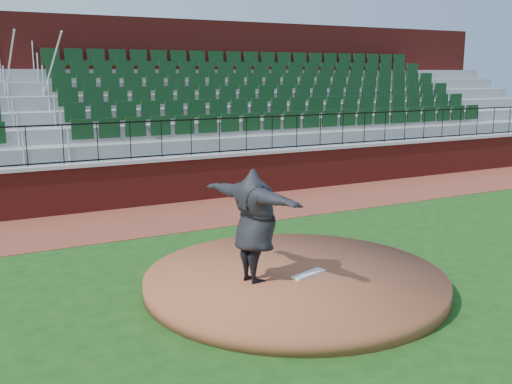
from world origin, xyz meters
TOP-DOWN VIEW (x-y plane):
  - ground at (0.00, 0.00)m, footprint 90.00×90.00m
  - warning_track at (0.00, 5.40)m, footprint 34.00×3.20m
  - field_wall at (0.00, 7.00)m, footprint 34.00×0.35m
  - wall_cap at (0.00, 7.00)m, footprint 34.00×0.45m
  - wall_railing at (0.00, 7.00)m, footprint 34.00×0.05m
  - seating_stands at (0.00, 9.72)m, footprint 34.00×5.10m
  - concourse_wall at (0.00, 12.52)m, footprint 34.00×0.50m
  - pitchers_mound at (-0.27, -0.40)m, footprint 5.09×5.09m
  - pitching_rubber at (-0.11, -0.58)m, footprint 0.70×0.35m
  - pitcher at (-1.03, -0.38)m, footprint 1.10×2.37m

SIDE VIEW (x-z plane):
  - ground at x=0.00m, z-range 0.00..0.00m
  - warning_track at x=0.00m, z-range 0.00..0.01m
  - pitchers_mound at x=-0.27m, z-range 0.00..0.25m
  - pitching_rubber at x=-0.11m, z-range 0.25..0.30m
  - field_wall at x=0.00m, z-range 0.00..1.20m
  - pitcher at x=-1.03m, z-range 0.25..2.11m
  - wall_cap at x=0.00m, z-range 1.20..1.30m
  - wall_railing at x=0.00m, z-range 1.30..2.30m
  - seating_stands at x=0.00m, z-range 0.00..4.60m
  - concourse_wall at x=0.00m, z-range 0.00..5.50m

